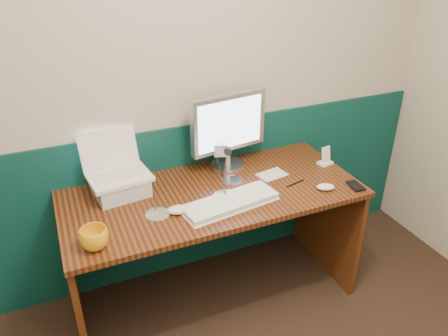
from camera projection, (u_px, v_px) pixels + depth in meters
name	position (u px, v px, depth m)	size (l,w,h in m)	color
back_wall	(161.00, 86.00, 2.36)	(3.50, 0.04, 2.50)	#B8B19C
wainscot	(170.00, 203.00, 2.71)	(3.48, 0.02, 1.00)	#08352E
desk	(214.00, 247.00, 2.53)	(1.60, 0.70, 0.75)	#321309
laptop_riser	(121.00, 186.00, 2.31)	(0.27, 0.23, 0.09)	silver
laptop	(117.00, 157.00, 2.23)	(0.31, 0.24, 0.26)	white
monitor	(228.00, 130.00, 2.50)	(0.47, 0.13, 0.47)	silver
keyboard	(230.00, 203.00, 2.23)	(0.50, 0.17, 0.03)	white
mouse_right	(326.00, 187.00, 2.36)	(0.10, 0.06, 0.03)	white
mouse_left	(179.00, 210.00, 2.16)	(0.12, 0.07, 0.04)	white
mug	(94.00, 238.00, 1.91)	(0.13, 0.13, 0.10)	gold
camcorder	(220.00, 158.00, 2.48)	(0.09, 0.13, 0.20)	silver
cd_spindle	(225.00, 197.00, 2.28)	(0.12, 0.12, 0.03)	#ADB5BD
cd_loose_a	(158.00, 214.00, 2.16)	(0.12, 0.12, 0.00)	silver
cd_loose_b	(232.00, 180.00, 2.46)	(0.12, 0.12, 0.00)	silver
pen	(295.00, 183.00, 2.42)	(0.01, 0.01, 0.13)	black
papers	(272.00, 175.00, 2.51)	(0.16, 0.11, 0.00)	silver
dock	(325.00, 163.00, 2.63)	(0.08, 0.06, 0.02)	white
music_player	(326.00, 155.00, 2.60)	(0.06, 0.01, 0.10)	white
pda	(356.00, 186.00, 2.39)	(0.06, 0.11, 0.01)	black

